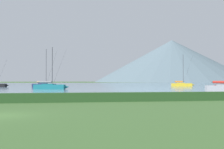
# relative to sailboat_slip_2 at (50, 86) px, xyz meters

# --- Properties ---
(harbor_water) EXTENTS (320.00, 246.00, 0.00)m
(harbor_water) POSITION_rel_sailboat_slip_2_xyz_m (-1.36, 81.42, -0.72)
(harbor_water) COLOR slate
(harbor_water) RESTS_ON ground_plane
(hedge_line) EXTENTS (80.00, 1.20, 0.95)m
(hedge_line) POSITION_rel_sailboat_slip_2_xyz_m (-1.36, -44.58, -0.24)
(hedge_line) COLOR #284C23
(hedge_line) RESTS_ON ground_plane
(sailboat_slip_2) EXTENTS (8.84, 3.90, 10.47)m
(sailboat_slip_2) POSITION_rel_sailboat_slip_2_xyz_m (0.00, 0.00, 0.00)
(sailboat_slip_2) COLOR #19707A
(sailboat_slip_2) RESTS_ON harbor_water
(sailboat_slip_4) EXTENTS (8.56, 3.99, 11.74)m
(sailboat_slip_4) POSITION_rel_sailboat_slip_2_xyz_m (46.32, 27.15, -0.01)
(sailboat_slip_4) COLOR gold
(sailboat_slip_4) RESTS_ON harbor_water
(sailboat_slip_5) EXTENTS (8.51, 3.78, 12.23)m
(sailboat_slip_5) POSITION_rel_sailboat_slip_2_xyz_m (-2.47, 20.77, -0.01)
(sailboat_slip_5) COLOR navy
(sailboat_slip_5) RESTS_ON harbor_water
(distant_hill_west_ridge) EXTENTS (207.91, 207.91, 56.26)m
(distant_hill_west_ridge) POSITION_rel_sailboat_slip_2_xyz_m (149.26, 301.33, 27.41)
(distant_hill_west_ridge) COLOR slate
(distant_hill_west_ridge) RESTS_ON ground_plane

